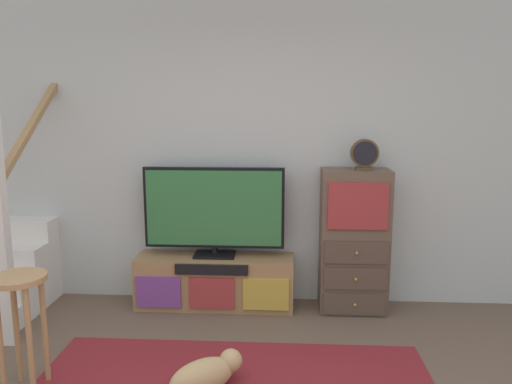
# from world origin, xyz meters

# --- Properties ---
(back_wall) EXTENTS (6.40, 0.12, 2.70)m
(back_wall) POSITION_xyz_m (0.00, 2.46, 1.35)
(back_wall) COLOR #B2B7B2
(back_wall) RESTS_ON ground_plane
(media_console) EXTENTS (1.40, 0.38, 0.46)m
(media_console) POSITION_xyz_m (-0.30, 2.19, 0.23)
(media_console) COLOR #997047
(media_console) RESTS_ON ground_plane
(television) EXTENTS (1.24, 0.22, 0.80)m
(television) POSITION_xyz_m (-0.30, 2.22, 0.89)
(television) COLOR black
(television) RESTS_ON media_console
(side_cabinet) EXTENTS (0.58, 0.38, 1.25)m
(side_cabinet) POSITION_xyz_m (0.92, 2.20, 0.62)
(side_cabinet) COLOR brown
(side_cabinet) RESTS_ON ground_plane
(desk_clock) EXTENTS (0.24, 0.08, 0.26)m
(desk_clock) POSITION_xyz_m (0.99, 2.19, 1.38)
(desk_clock) COLOR #4C3823
(desk_clock) RESTS_ON side_cabinet
(staircase) EXTENTS (1.00, 1.36, 2.20)m
(staircase) POSITION_xyz_m (-2.24, 2.20, 0.37)
(staircase) COLOR silver
(staircase) RESTS_ON ground_plane
(bar_stool_near) EXTENTS (0.34, 0.34, 0.76)m
(bar_stool_near) POSITION_xyz_m (-1.32, 0.82, 0.56)
(bar_stool_near) COLOR #A37A4C
(bar_stool_near) RESTS_ON ground_plane
(dog) EXTENTS (0.48, 0.43, 0.23)m
(dog) POSITION_xyz_m (-0.16, 0.85, 0.12)
(dog) COLOR tan
(dog) RESTS_ON ground_plane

